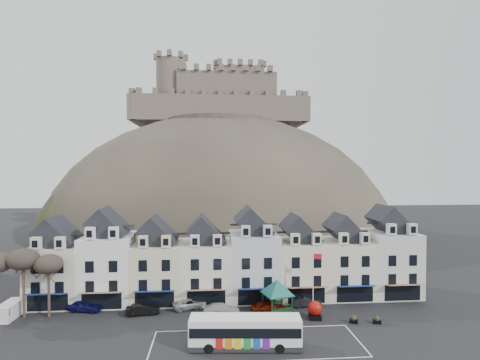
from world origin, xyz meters
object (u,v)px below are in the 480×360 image
(car_maroon, at_px, (269,307))
(car_charcoal, at_px, (306,301))
(car_white, at_px, (222,309))
(bus_shelter, at_px, (277,287))
(red_buoy, at_px, (315,310))
(bus, at_px, (245,330))
(car_navy, at_px, (85,305))
(white_van, at_px, (10,310))
(flagpole, at_px, (314,278))
(car_silver, at_px, (190,303))
(car_black, at_px, (143,309))

(car_maroon, bearing_deg, car_charcoal, -67.18)
(car_white, xyz_separation_m, car_maroon, (6.05, 0.00, 0.10))
(bus_shelter, distance_m, red_buoy, 5.32)
(bus, distance_m, car_navy, 22.98)
(red_buoy, bearing_deg, white_van, 174.95)
(flagpole, bearing_deg, car_maroon, 179.70)
(bus_shelter, xyz_separation_m, car_silver, (-11.28, 2.65, -2.73))
(bus_shelter, distance_m, car_maroon, 2.80)
(car_navy, distance_m, car_white, 17.85)
(bus, distance_m, car_silver, 13.22)
(bus_shelter, relative_size, red_buoy, 3.01)
(car_black, relative_size, car_silver, 0.93)
(red_buoy, relative_size, white_van, 0.52)
(car_charcoal, bearing_deg, white_van, 84.66)
(car_navy, height_order, car_black, car_navy)
(white_van, bearing_deg, car_white, -1.13)
(red_buoy, bearing_deg, car_white, 168.68)
(white_van, distance_m, car_white, 26.27)
(car_charcoal, bearing_deg, car_navy, 82.20)
(bus_shelter, height_order, flagpole, flagpole)
(bus, bearing_deg, car_silver, 123.30)
(red_buoy, relative_size, car_navy, 0.49)
(bus_shelter, distance_m, flagpole, 4.94)
(car_silver, relative_size, car_white, 0.96)
(car_charcoal, bearing_deg, car_maroon, 103.05)
(car_maroon, distance_m, car_charcoal, 5.74)
(white_van, bearing_deg, car_maroon, -0.71)
(red_buoy, distance_m, white_van, 37.85)
(bus, relative_size, bus_shelter, 1.77)
(car_black, relative_size, car_maroon, 0.91)
(bus, relative_size, flagpole, 1.49)
(bus_shelter, xyz_separation_m, car_charcoal, (4.32, 2.09, -2.72))
(white_van, bearing_deg, bus, -18.43)
(bus, distance_m, car_maroon, 9.91)
(flagpole, height_order, car_black, flagpole)
(car_black, bearing_deg, flagpole, -99.21)
(red_buoy, height_order, white_van, red_buoy)
(bus_shelter, bearing_deg, red_buoy, -42.19)
(bus_shelter, bearing_deg, car_maroon, 156.34)
(white_van, xyz_separation_m, car_navy, (8.57, 1.46, -0.19))
(bus, bearing_deg, car_navy, 154.43)
(flagpole, xyz_separation_m, car_white, (-11.95, 0.03, -3.77))
(car_navy, relative_size, car_silver, 0.99)
(bus, bearing_deg, white_van, 165.09)
(car_silver, distance_m, car_maroon, 10.50)
(bus_shelter, xyz_separation_m, white_van, (-33.38, 1.19, -2.41))
(car_white, bearing_deg, bus, -163.02)
(car_navy, distance_m, car_maroon, 23.86)
(flagpole, bearing_deg, bus, -137.29)
(bus, bearing_deg, car_white, 108.10)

